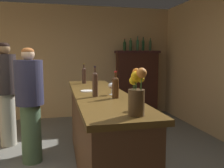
# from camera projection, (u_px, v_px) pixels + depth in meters

# --- Properties ---
(wall_back) EXTENTS (5.65, 0.12, 2.69)m
(wall_back) POSITION_uv_depth(u_px,v_px,m) (60.00, 62.00, 5.61)
(wall_back) COLOR tan
(wall_back) RESTS_ON ground
(bar_counter) EXTENTS (0.63, 2.62, 1.06)m
(bar_counter) POSITION_uv_depth(u_px,v_px,m) (100.00, 134.00, 2.92)
(bar_counter) COLOR brown
(bar_counter) RESTS_ON ground
(display_cabinet) EXTENTS (1.08, 0.38, 1.63)m
(display_cabinet) POSITION_uv_depth(u_px,v_px,m) (137.00, 82.00, 5.81)
(display_cabinet) COLOR #361A13
(display_cabinet) RESTS_ON ground
(wine_bottle_merlot) EXTENTS (0.07, 0.07, 0.32)m
(wine_bottle_merlot) POSITION_uv_depth(u_px,v_px,m) (84.00, 75.00, 3.77)
(wine_bottle_merlot) COLOR #40281D
(wine_bottle_merlot) RESTS_ON bar_counter
(wine_bottle_malbec) EXTENTS (0.06, 0.06, 0.34)m
(wine_bottle_malbec) POSITION_uv_depth(u_px,v_px,m) (95.00, 83.00, 2.56)
(wine_bottle_malbec) COLOR #422B1E
(wine_bottle_malbec) RESTS_ON bar_counter
(wine_bottle_syrah) EXTENTS (0.07, 0.07, 0.29)m
(wine_bottle_syrah) POSITION_uv_depth(u_px,v_px,m) (115.00, 86.00, 2.48)
(wine_bottle_syrah) COLOR #462813
(wine_bottle_syrah) RESTS_ON bar_counter
(wine_glass_front) EXTENTS (0.07, 0.07, 0.16)m
(wine_glass_front) POSITION_uv_depth(u_px,v_px,m) (140.00, 96.00, 1.96)
(wine_glass_front) COLOR white
(wine_glass_front) RESTS_ON bar_counter
(wine_glass_mid) EXTENTS (0.08, 0.08, 0.14)m
(wine_glass_mid) POSITION_uv_depth(u_px,v_px,m) (112.00, 86.00, 2.69)
(wine_glass_mid) COLOR white
(wine_glass_mid) RESTS_ON bar_counter
(flower_arrangement) EXTENTS (0.12, 0.16, 0.37)m
(flower_arrangement) POSITION_uv_depth(u_px,v_px,m) (137.00, 93.00, 1.75)
(flower_arrangement) COLOR #4B361F
(flower_arrangement) RESTS_ON bar_counter
(cheese_plate) EXTENTS (0.17, 0.17, 0.01)m
(cheese_plate) POSITION_uv_depth(u_px,v_px,m) (87.00, 91.00, 2.95)
(cheese_plate) COLOR white
(cheese_plate) RESTS_ON bar_counter
(display_bottle_left) EXTENTS (0.07, 0.07, 0.29)m
(display_bottle_left) POSITION_uv_depth(u_px,v_px,m) (125.00, 45.00, 5.63)
(display_bottle_left) COLOR #153819
(display_bottle_left) RESTS_ON display_cabinet
(display_bottle_midleft) EXTENTS (0.07, 0.07, 0.32)m
(display_bottle_midleft) POSITION_uv_depth(u_px,v_px,m) (131.00, 45.00, 5.66)
(display_bottle_midleft) COLOR #224826
(display_bottle_midleft) RESTS_ON display_cabinet
(display_bottle_center) EXTENTS (0.06, 0.06, 0.35)m
(display_bottle_center) POSITION_uv_depth(u_px,v_px,m) (138.00, 44.00, 5.70)
(display_bottle_center) COLOR #244E31
(display_bottle_center) RESTS_ON display_cabinet
(display_bottle_midright) EXTENTS (0.06, 0.06, 0.33)m
(display_bottle_midright) POSITION_uv_depth(u_px,v_px,m) (143.00, 45.00, 5.73)
(display_bottle_midright) COLOR #133B20
(display_bottle_midright) RESTS_ON display_cabinet
(display_bottle_right) EXTENTS (0.06, 0.06, 0.33)m
(display_bottle_right) POSITION_uv_depth(u_px,v_px,m) (150.00, 45.00, 5.77)
(display_bottle_right) COLOR #29472C
(display_bottle_right) RESTS_ON display_cabinet
(patron_tall) EXTENTS (0.35, 0.35, 1.72)m
(patron_tall) POSITION_uv_depth(u_px,v_px,m) (6.00, 90.00, 3.85)
(patron_tall) COLOR #ADA894
(patron_tall) RESTS_ON ground
(patron_near_entrance) EXTENTS (0.38, 0.38, 1.62)m
(patron_near_entrance) POSITION_uv_depth(u_px,v_px,m) (30.00, 101.00, 3.23)
(patron_near_entrance) COLOR #4A6647
(patron_near_entrance) RESTS_ON ground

